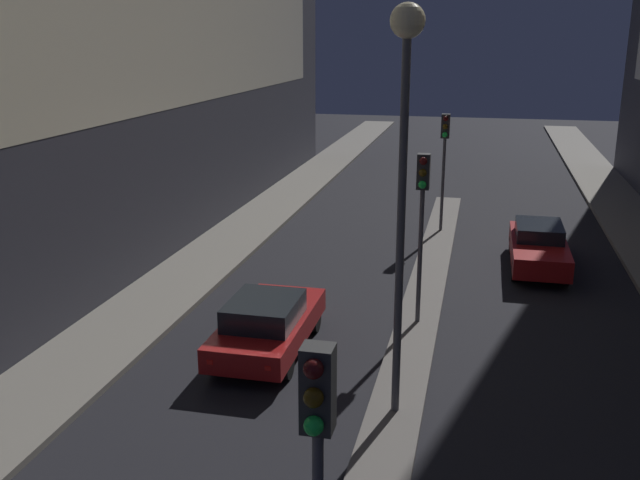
{
  "coord_description": "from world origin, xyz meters",
  "views": [
    {
      "loc": [
        1.42,
        -2.21,
        7.47
      ],
      "look_at": [
        -3.97,
        21.24,
        0.5
      ],
      "focal_mm": 40.0,
      "sensor_mm": 36.0,
      "label": 1
    }
  ],
  "objects_px": {
    "car_left_lane": "(267,324)",
    "traffic_light_far": "(445,146)",
    "traffic_light_near": "(317,457)",
    "street_lamp": "(404,118)",
    "car_right_lane": "(538,246)",
    "traffic_light_mid": "(422,201)"
  },
  "relations": [
    {
      "from": "traffic_light_near",
      "to": "street_lamp",
      "type": "height_order",
      "value": "street_lamp"
    },
    {
      "from": "car_left_lane",
      "to": "car_right_lane",
      "type": "relative_size",
      "value": 0.93
    },
    {
      "from": "traffic_light_far",
      "to": "car_right_lane",
      "type": "bearing_deg",
      "value": -46.72
    },
    {
      "from": "traffic_light_far",
      "to": "traffic_light_mid",
      "type": "bearing_deg",
      "value": -90.0
    },
    {
      "from": "car_left_lane",
      "to": "traffic_light_mid",
      "type": "bearing_deg",
      "value": 35.51
    },
    {
      "from": "traffic_light_near",
      "to": "traffic_light_mid",
      "type": "xyz_separation_m",
      "value": [
        0.0,
        11.67,
        0.0
      ]
    },
    {
      "from": "traffic_light_near",
      "to": "street_lamp",
      "type": "xyz_separation_m",
      "value": [
        0.0,
        6.93,
        2.6
      ]
    },
    {
      "from": "traffic_light_far",
      "to": "car_right_lane",
      "type": "relative_size",
      "value": 0.95
    },
    {
      "from": "street_lamp",
      "to": "car_right_lane",
      "type": "xyz_separation_m",
      "value": [
        3.4,
        10.55,
        -5.26
      ]
    },
    {
      "from": "traffic_light_near",
      "to": "traffic_light_mid",
      "type": "height_order",
      "value": "same"
    },
    {
      "from": "traffic_light_near",
      "to": "car_right_lane",
      "type": "bearing_deg",
      "value": 78.99
    },
    {
      "from": "car_left_lane",
      "to": "street_lamp",
      "type": "bearing_deg",
      "value": -34.15
    },
    {
      "from": "car_right_lane",
      "to": "traffic_light_far",
      "type": "bearing_deg",
      "value": 133.28
    },
    {
      "from": "traffic_light_near",
      "to": "traffic_light_mid",
      "type": "relative_size",
      "value": 1.0
    },
    {
      "from": "traffic_light_near",
      "to": "traffic_light_mid",
      "type": "bearing_deg",
      "value": 90.0
    },
    {
      "from": "traffic_light_mid",
      "to": "car_left_lane",
      "type": "xyz_separation_m",
      "value": [
        -3.4,
        -2.43,
        -2.68
      ]
    },
    {
      "from": "traffic_light_near",
      "to": "street_lamp",
      "type": "relative_size",
      "value": 0.57
    },
    {
      "from": "traffic_light_near",
      "to": "traffic_light_far",
      "type": "bearing_deg",
      "value": 90.0
    },
    {
      "from": "car_left_lane",
      "to": "traffic_light_far",
      "type": "bearing_deg",
      "value": 73.99
    },
    {
      "from": "traffic_light_near",
      "to": "car_right_lane",
      "type": "relative_size",
      "value": 0.95
    },
    {
      "from": "traffic_light_mid",
      "to": "traffic_light_near",
      "type": "bearing_deg",
      "value": -90.0
    },
    {
      "from": "car_right_lane",
      "to": "street_lamp",
      "type": "bearing_deg",
      "value": -107.87
    }
  ]
}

